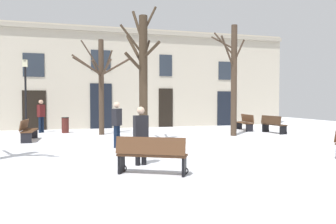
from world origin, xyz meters
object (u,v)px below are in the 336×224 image
Objects in this scene: person_crossing_plaza at (141,133)px; bench_back_to_back_right at (28,130)px; litter_bin at (65,125)px; tree_center at (233,78)px; bench_near_lamp at (273,124)px; person_strolling at (41,114)px; tree_near_facade at (143,74)px; person_near_bench at (117,122)px; bench_far_corner at (245,122)px; bench_facing_shops at (152,155)px; tree_left_of_center at (101,82)px; streetlamp at (26,88)px.

bench_back_to_back_right is at bearing 110.11° from person_crossing_plaza.
tree_center is at bearing -24.78° from litter_bin.
bench_near_lamp is 0.82× the size of bench_back_to_back_right.
person_crossing_plaza reaches higher than litter_bin.
person_crossing_plaza is 0.90× the size of person_strolling.
person_crossing_plaza is at bearing -134.79° from tree_center.
tree_near_facade reaches higher than person_near_bench.
bench_back_to_back_right is at bearing 82.62° from bench_near_lamp.
person_crossing_plaza is (-8.45, -6.37, 0.42)m from bench_near_lamp.
tree_near_facade is at bearing -100.52° from person_strolling.
bench_facing_shops is at bearing -32.67° from bench_far_corner.
litter_bin is at bearing 140.61° from tree_left_of_center.
tree_left_of_center is 4.22m from bench_back_to_back_right.
bench_facing_shops is at bearing -129.39° from tree_center.
tree_center is at bearing -27.89° from person_near_bench.
bench_far_corner is (-0.62, 1.89, -0.00)m from bench_near_lamp.
person_strolling is at bearing 158.46° from litter_bin.
streetlamp is at bearing 73.22° from person_near_bench.
bench_far_corner is at bearing -7.57° from litter_bin.
person_strolling is at bearing 66.33° from bench_near_lamp.
person_crossing_plaza is at bearing 120.70° from bench_near_lamp.
person_near_bench is at bearing 84.47° from person_crossing_plaza.
bench_facing_shops is at bearing -136.86° from person_near_bench.
litter_bin is at bearing -24.32° from bench_back_to_back_right.
tree_left_of_center reaches higher than person_near_bench.
streetlamp reaches higher than bench_back_to_back_right.
person_strolling is (-9.29, 4.21, -1.86)m from tree_center.
tree_left_of_center reaches higher than person_strolling.
streetlamp is 2.02× the size of bench_back_to_back_right.
person_crossing_plaza reaches higher than bench_facing_shops.
bench_back_to_back_right is at bearing -74.91° from bench_far_corner.
tree_near_facade is 3.20× the size of bench_far_corner.
tree_near_facade is 3.32× the size of person_near_bench.
person_crossing_plaza reaches higher than bench_far_corner.
bench_back_to_back_right is (-3.26, -1.54, -2.19)m from tree_left_of_center.
bench_near_lamp is 0.92× the size of bench_facing_shops.
bench_far_corner is (11.53, 1.66, -0.01)m from bench_back_to_back_right.
litter_bin is at bearing -69.02° from person_strolling.
bench_facing_shops reaches higher than litter_bin.
person_strolling is (-3.03, 1.95, -1.67)m from tree_left_of_center.
person_crossing_plaza is (-0.94, -4.26, -1.96)m from tree_near_facade.
tree_center reaches higher than litter_bin.
tree_center is 3.57m from bench_near_lamp.
tree_left_of_center is at bearing 83.89° from person_crossing_plaza.
person_strolling reaches higher than bench_facing_shops.
bench_far_corner is at bearing 0.84° from tree_left_of_center.
litter_bin is 0.49× the size of bench_facing_shops.
tree_left_of_center is 8.55m from bench_far_corner.
person_crossing_plaza is at bearing -61.87° from bench_facing_shops.
streetlamp is 2.19× the size of person_strolling.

